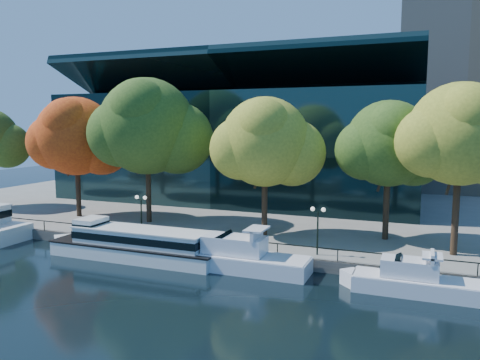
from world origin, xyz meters
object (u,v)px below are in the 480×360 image
at_px(tree_4, 390,145).
at_px(lamp_1, 141,206).
at_px(tree_2, 148,128).
at_px(tree_5, 462,136).
at_px(lamp_2, 318,220).
at_px(tree_1, 77,138).
at_px(cruiser_near, 235,256).
at_px(tree_3, 266,144).
at_px(cruiser_far, 409,279).
at_px(tour_boat, 131,243).

height_order(tree_4, lamp_1, tree_4).
bearing_deg(tree_2, tree_5, -3.67).
height_order(lamp_1, lamp_2, same).
height_order(tree_1, lamp_1, tree_1).
relative_size(cruiser_near, tree_1, 0.89).
bearing_deg(cruiser_near, tree_2, 146.02).
relative_size(tree_3, tree_4, 1.03).
height_order(cruiser_far, lamp_1, lamp_1).
relative_size(tour_boat, cruiser_near, 1.39).
height_order(tree_1, tree_4, tree_1).
distance_m(tour_boat, tree_1, 18.86).
height_order(tree_3, tree_5, tree_5).
xyz_separation_m(tree_2, lamp_1, (2.85, -6.09, -7.39)).
bearing_deg(tour_boat, cruiser_far, -0.45).
distance_m(tree_3, lamp_2, 9.84).
bearing_deg(tour_boat, tree_5, 16.18).
height_order(cruiser_near, tree_5, tree_5).
bearing_deg(tree_3, tree_4, 13.66).
distance_m(tree_1, tree_2, 9.62).
bearing_deg(tree_5, cruiser_far, -113.32).
bearing_deg(cruiser_near, tree_4, 44.42).
xyz_separation_m(tour_boat, tree_4, (20.93, 11.19, 8.47)).
xyz_separation_m(tree_2, tree_3, (13.90, -1.24, -1.40)).
bearing_deg(lamp_2, tree_1, 168.71).
distance_m(cruiser_near, lamp_2, 7.47).
bearing_deg(cruiser_far, tree_1, 165.27).
height_order(cruiser_near, tree_1, tree_1).
distance_m(tree_1, lamp_2, 30.79).
distance_m(tree_4, tree_5, 6.77).
bearing_deg(tour_boat, lamp_2, 12.84).
height_order(tree_2, tree_5, tree_2).
distance_m(tree_3, lamp_1, 13.47).
distance_m(cruiser_far, lamp_2, 8.82).
relative_size(cruiser_far, tree_4, 0.73).
bearing_deg(tree_3, cruiser_far, -32.70).
height_order(cruiser_near, tree_2, tree_2).
bearing_deg(tree_4, cruiser_near, -135.58).
xyz_separation_m(tree_3, lamp_2, (6.12, -4.85, -5.98)).
relative_size(tour_boat, lamp_2, 4.32).
distance_m(tree_2, tree_3, 14.02).
relative_size(cruiser_near, lamp_2, 3.10).
bearing_deg(tree_1, cruiser_far, -14.73).
height_order(tree_1, tree_3, tree_1).
height_order(tree_5, lamp_1, tree_5).
height_order(tour_boat, tree_2, tree_2).
relative_size(tree_4, lamp_1, 3.24).
bearing_deg(cruiser_far, lamp_2, 152.70).
bearing_deg(tree_4, lamp_2, -123.68).
distance_m(cruiser_far, tree_4, 14.62).
relative_size(tour_boat, tree_5, 1.22).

